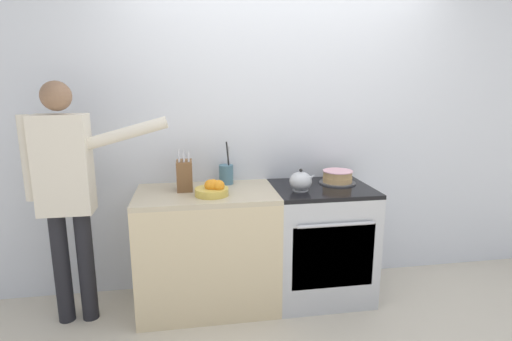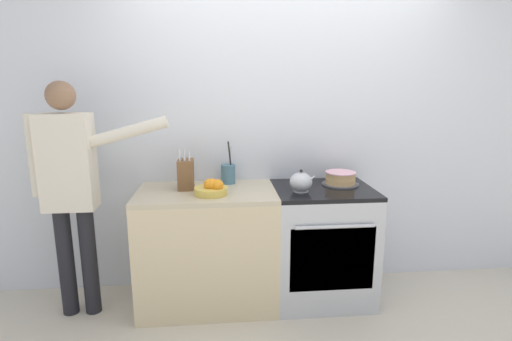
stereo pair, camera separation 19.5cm
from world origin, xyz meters
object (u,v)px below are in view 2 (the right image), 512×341
object	(u,v)px
fruit_bowl	(212,189)
utensil_crock	(228,173)
stove_range	(321,243)
knife_block	(186,174)
person_baker	(71,181)
tea_kettle	(301,182)
layer_cake	(340,179)

from	to	relation	value
fruit_bowl	utensil_crock	bearing A→B (deg)	68.13
stove_range	fruit_bowl	distance (m)	0.96
knife_block	fruit_bowl	world-z (taller)	knife_block
stove_range	fruit_bowl	xyz separation A→B (m)	(-0.83, -0.10, 0.48)
stove_range	person_baker	world-z (taller)	person_baker
fruit_bowl	person_baker	xyz separation A→B (m)	(-0.96, 0.04, 0.07)
utensil_crock	fruit_bowl	size ratio (longest dim) A/B	1.43
person_baker	knife_block	bearing A→B (deg)	-3.22
fruit_bowl	tea_kettle	bearing A→B (deg)	2.44
stove_range	utensil_crock	world-z (taller)	utensil_crock
layer_cake	person_baker	xyz separation A→B (m)	(-1.94, -0.14, 0.07)
layer_cake	tea_kettle	xyz separation A→B (m)	(-0.34, -0.16, 0.02)
layer_cake	person_baker	bearing A→B (deg)	-175.76
layer_cake	knife_block	distance (m)	1.17
layer_cake	utensil_crock	xyz separation A→B (m)	(-0.86, 0.12, 0.03)
knife_block	tea_kettle	bearing A→B (deg)	-10.36
utensil_crock	layer_cake	bearing A→B (deg)	-8.20
layer_cake	tea_kettle	bearing A→B (deg)	-154.86
knife_block	person_baker	distance (m)	0.78
tea_kettle	knife_block	bearing A→B (deg)	169.64
tea_kettle	knife_block	world-z (taller)	knife_block
knife_block	layer_cake	bearing A→B (deg)	0.37
knife_block	fruit_bowl	xyz separation A→B (m)	(0.19, -0.18, -0.07)
layer_cake	utensil_crock	size ratio (longest dim) A/B	0.85
knife_block	utensil_crock	world-z (taller)	utensil_crock
fruit_bowl	person_baker	distance (m)	0.96
person_baker	stove_range	bearing A→B (deg)	-11.35
layer_cake	knife_block	size ratio (longest dim) A/B	0.93
layer_cake	stove_range	bearing A→B (deg)	-151.44
tea_kettle	fruit_bowl	bearing A→B (deg)	-177.56
fruit_bowl	layer_cake	bearing A→B (deg)	10.79
layer_cake	person_baker	world-z (taller)	person_baker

